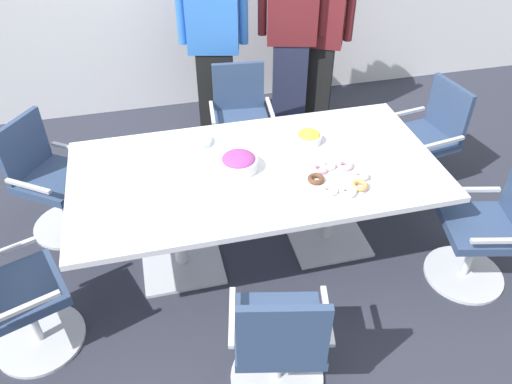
% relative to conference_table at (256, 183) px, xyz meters
% --- Properties ---
extents(ground_plane, '(10.00, 10.00, 0.01)m').
position_rel_conference_table_xyz_m(ground_plane, '(0.00, 0.00, -0.63)').
color(ground_plane, '#2D303D').
extents(conference_table, '(2.40, 1.20, 0.75)m').
position_rel_conference_table_xyz_m(conference_table, '(0.00, 0.00, 0.00)').
color(conference_table, silver).
rests_on(conference_table, ground).
extents(office_chair_0, '(0.65, 0.65, 0.91)m').
position_rel_conference_table_xyz_m(office_chair_0, '(1.41, -0.61, -0.22)').
color(office_chair_0, silver).
rests_on(office_chair_0, ground).
extents(office_chair_1, '(0.62, 0.62, 0.91)m').
position_rel_conference_table_xyz_m(office_chair_1, '(1.54, 0.46, -0.22)').
color(office_chair_1, silver).
rests_on(office_chair_1, ground).
extents(office_chair_2, '(0.59, 0.59, 0.91)m').
position_rel_conference_table_xyz_m(office_chair_2, '(0.13, 1.10, -0.22)').
color(office_chair_2, silver).
rests_on(office_chair_2, ground).
extents(office_chair_3, '(0.75, 0.75, 0.91)m').
position_rel_conference_table_xyz_m(office_chair_3, '(-1.40, 0.63, -0.22)').
color(office_chair_3, silver).
rests_on(office_chair_3, ground).
extents(office_chair_4, '(0.69, 0.69, 0.91)m').
position_rel_conference_table_xyz_m(office_chair_4, '(-1.54, -0.47, -0.22)').
color(office_chair_4, silver).
rests_on(office_chair_4, ground).
extents(office_chair_5, '(0.64, 0.64, 0.91)m').
position_rel_conference_table_xyz_m(office_chair_5, '(-0.14, -1.10, -0.22)').
color(office_chair_5, silver).
rests_on(office_chair_5, ground).
extents(person_standing_0, '(0.61, 0.32, 1.82)m').
position_rel_conference_table_xyz_m(person_standing_0, '(0.02, 1.64, 0.33)').
color(person_standing_0, black).
rests_on(person_standing_0, ground).
extents(person_standing_1, '(0.61, 0.32, 1.85)m').
position_rel_conference_table_xyz_m(person_standing_1, '(0.73, 1.64, 0.35)').
color(person_standing_1, '#232842').
rests_on(person_standing_1, ground).
extents(person_standing_2, '(0.58, 0.39, 1.73)m').
position_rel_conference_table_xyz_m(person_standing_2, '(1.00, 1.66, 0.27)').
color(person_standing_2, black).
rests_on(person_standing_2, ground).
extents(snack_bowl_chips_yellow, '(0.18, 0.18, 0.09)m').
position_rel_conference_table_xyz_m(snack_bowl_chips_yellow, '(0.43, 0.21, 0.17)').
color(snack_bowl_chips_yellow, white).
rests_on(snack_bowl_chips_yellow, conference_table).
extents(snack_bowl_candy_mix, '(0.25, 0.25, 0.12)m').
position_rel_conference_table_xyz_m(snack_bowl_candy_mix, '(-0.11, 0.02, 0.18)').
color(snack_bowl_candy_mix, white).
rests_on(snack_bowl_candy_mix, conference_table).
extents(donut_platter, '(0.39, 0.39, 0.04)m').
position_rel_conference_table_xyz_m(donut_platter, '(0.47, -0.25, 0.14)').
color(donut_platter, white).
rests_on(donut_platter, conference_table).
extents(plate_stack, '(0.20, 0.20, 0.04)m').
position_rel_conference_table_xyz_m(plate_stack, '(-0.33, 0.38, 0.14)').
color(plate_stack, white).
rests_on(plate_stack, conference_table).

